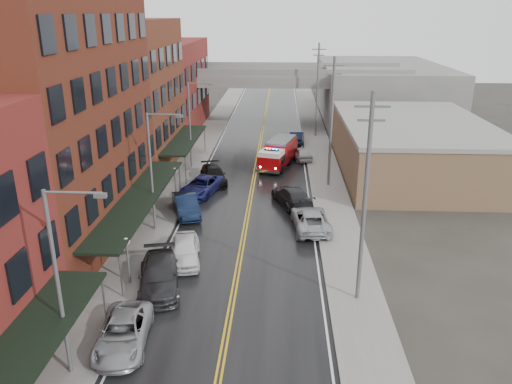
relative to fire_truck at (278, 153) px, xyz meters
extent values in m
cube|color=black|center=(-2.35, -11.27, -1.47)|extent=(11.00, 160.00, 0.02)
cube|color=slate|center=(-9.65, -11.27, -1.41)|extent=(3.00, 160.00, 0.15)
cube|color=slate|center=(4.95, -11.27, -1.41)|extent=(3.00, 160.00, 0.15)
cube|color=gray|center=(-8.00, -11.27, -1.41)|extent=(0.30, 160.00, 0.15)
cube|color=gray|center=(3.30, -11.27, -1.41)|extent=(0.30, 160.00, 0.15)
cube|color=#592117|center=(-15.65, -18.27, 7.52)|extent=(9.00, 20.00, 18.00)
cube|color=#5C281B|center=(-15.65, -0.77, 6.02)|extent=(9.00, 15.00, 15.00)
cube|color=maroon|center=(-15.65, 16.73, 4.52)|extent=(9.00, 20.00, 12.00)
cube|color=brown|center=(13.65, -1.27, 1.02)|extent=(14.00, 22.00, 5.00)
cube|color=slate|center=(15.65, 28.73, 2.52)|extent=(18.00, 30.00, 8.00)
cylinder|color=slate|center=(-8.70, -29.67, 0.02)|extent=(0.10, 0.10, 3.00)
cube|color=black|center=(-9.85, -18.27, 1.52)|extent=(2.60, 18.00, 0.18)
cylinder|color=slate|center=(-8.70, -26.87, 0.02)|extent=(0.10, 0.10, 3.00)
cylinder|color=slate|center=(-8.70, -9.67, 0.02)|extent=(0.10, 0.10, 3.00)
cube|color=black|center=(-9.85, -0.77, 1.52)|extent=(2.60, 13.00, 0.18)
cylinder|color=slate|center=(-8.70, -6.87, 0.02)|extent=(0.10, 0.10, 3.00)
cylinder|color=slate|center=(-8.70, 5.33, 0.02)|extent=(0.10, 0.10, 3.00)
cylinder|color=#59595B|center=(-8.75, -25.27, -0.08)|extent=(0.14, 0.14, 2.80)
sphere|color=silver|center=(-8.75, -25.27, 1.42)|extent=(0.44, 0.44, 0.44)
cylinder|color=#59595B|center=(-8.75, -11.27, -0.08)|extent=(0.14, 0.14, 2.80)
sphere|color=silver|center=(-8.75, -11.27, 1.42)|extent=(0.44, 0.44, 0.44)
cylinder|color=#59595B|center=(-9.15, -33.27, 3.02)|extent=(0.18, 0.18, 9.00)
cylinder|color=#59595B|center=(-7.95, -33.27, 7.42)|extent=(2.40, 0.12, 0.12)
cube|color=#59595B|center=(-6.85, -33.27, 7.32)|extent=(0.50, 0.22, 0.18)
cylinder|color=#59595B|center=(-9.15, -17.27, 3.02)|extent=(0.18, 0.18, 9.00)
cylinder|color=#59595B|center=(-7.95, -17.27, 7.42)|extent=(2.40, 0.12, 0.12)
cube|color=#59595B|center=(-6.85, -17.27, 7.32)|extent=(0.50, 0.22, 0.18)
cylinder|color=#59595B|center=(-9.15, -1.27, 3.02)|extent=(0.18, 0.18, 9.00)
cylinder|color=#59595B|center=(-7.95, -1.27, 7.42)|extent=(2.40, 0.12, 0.12)
cube|color=#59595B|center=(-6.85, -1.27, 7.32)|extent=(0.50, 0.22, 0.18)
cylinder|color=#59595B|center=(4.85, -26.27, 4.52)|extent=(0.24, 0.24, 12.00)
cube|color=#59595B|center=(4.85, -26.27, 9.72)|extent=(1.80, 0.12, 0.12)
cube|color=#59595B|center=(4.85, -26.27, 9.02)|extent=(1.40, 0.12, 0.12)
cylinder|color=#59595B|center=(4.85, -6.27, 4.52)|extent=(0.24, 0.24, 12.00)
cube|color=#59595B|center=(4.85, -6.27, 9.72)|extent=(1.80, 0.12, 0.12)
cube|color=#59595B|center=(4.85, -6.27, 9.02)|extent=(1.40, 0.12, 0.12)
cylinder|color=#59595B|center=(4.85, 13.73, 4.52)|extent=(0.24, 0.24, 12.00)
cube|color=#59595B|center=(4.85, 13.73, 9.72)|extent=(1.80, 0.12, 0.12)
cube|color=#59595B|center=(4.85, 13.73, 9.02)|extent=(1.40, 0.12, 0.12)
cube|color=slate|center=(-2.35, 20.73, 5.27)|extent=(40.00, 10.00, 1.50)
cube|color=slate|center=(-13.35, 20.73, 1.52)|extent=(1.60, 8.00, 6.00)
cube|color=slate|center=(8.65, 20.73, 1.52)|extent=(1.60, 8.00, 6.00)
cube|color=#910609|center=(0.32, 1.14, -0.02)|extent=(3.66, 5.63, 1.98)
cube|color=#910609|center=(-0.67, -2.41, -0.30)|extent=(2.93, 2.99, 1.42)
cube|color=silver|center=(-0.67, -2.41, 0.64)|extent=(2.76, 2.78, 0.47)
cube|color=black|center=(-0.62, -2.22, -0.02)|extent=(2.70, 2.09, 0.75)
cube|color=slate|center=(0.32, 1.14, 1.11)|extent=(3.33, 5.20, 0.28)
cube|color=black|center=(-0.67, -2.41, 0.95)|extent=(1.53, 0.66, 0.13)
sphere|color=#FF0C0C|center=(-1.17, -2.27, 1.03)|extent=(0.19, 0.19, 0.19)
sphere|color=#1933FF|center=(-0.17, -2.54, 1.03)|extent=(0.19, 0.19, 0.19)
cylinder|color=black|center=(-1.69, -2.22, -1.01)|extent=(1.00, 0.57, 0.94)
cylinder|color=black|center=(0.31, -2.77, -1.01)|extent=(1.00, 0.57, 0.94)
cylinder|color=black|center=(-0.81, 0.96, -1.01)|extent=(1.00, 0.57, 0.94)
cylinder|color=black|center=(1.19, 0.41, -1.01)|extent=(1.00, 0.57, 0.94)
cylinder|color=black|center=(-0.18, 3.24, -1.01)|extent=(1.00, 0.57, 0.94)
cylinder|color=black|center=(1.82, 2.68, -1.01)|extent=(1.00, 0.57, 0.94)
imported|color=#96999D|center=(-7.35, -31.07, -0.76)|extent=(2.91, 5.39, 1.44)
imported|color=#262629|center=(-6.85, -25.57, -0.64)|extent=(3.51, 6.14, 1.68)
imported|color=white|center=(-5.95, -22.10, -0.67)|extent=(2.68, 5.04, 1.63)
imported|color=black|center=(-7.35, -14.07, -0.65)|extent=(3.30, 5.36, 1.67)
imported|color=#14184E|center=(-6.83, -9.09, -0.71)|extent=(3.98, 6.06, 1.55)
imported|color=black|center=(-6.20, -5.88, -0.71)|extent=(3.51, 5.71, 1.55)
imported|color=#A5A7AD|center=(2.65, -16.40, -0.70)|extent=(3.13, 5.88, 1.57)
imported|color=black|center=(1.31, -11.47, -0.67)|extent=(4.04, 6.06, 1.63)
imported|color=#BABABA|center=(2.55, 2.56, -0.75)|extent=(2.74, 4.59, 1.46)
imported|color=black|center=(2.24, 9.99, -0.72)|extent=(2.09, 4.80, 1.53)
camera|label=1|loc=(0.31, -51.52, 14.22)|focal=35.00mm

